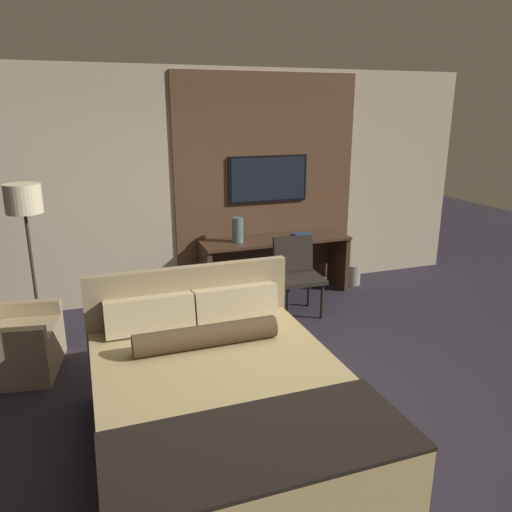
{
  "coord_description": "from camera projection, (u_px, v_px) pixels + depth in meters",
  "views": [
    {
      "loc": [
        -1.5,
        -3.42,
        2.32
      ],
      "look_at": [
        0.04,
        0.88,
        0.97
      ],
      "focal_mm": 35.0,
      "sensor_mm": 36.0,
      "label": 1
    }
  ],
  "objects": [
    {
      "name": "bed",
      "position": [
        223.0,
        409.0,
        3.41
      ],
      "size": [
        1.69,
        2.15,
        1.08
      ],
      "color": "#33281E",
      "rests_on": "ground_plane"
    },
    {
      "name": "book",
      "position": [
        302.0,
        234.0,
        6.45
      ],
      "size": [
        0.24,
        0.19,
        0.03
      ],
      "color": "navy",
      "rests_on": "desk"
    },
    {
      "name": "armchair_by_window",
      "position": [
        12.0,
        345.0,
        4.51
      ],
      "size": [
        0.84,
        0.85,
        0.79
      ],
      "rotation": [
        0.0,
        0.0,
        1.4
      ],
      "color": "#998460",
      "rests_on": "ground_plane"
    },
    {
      "name": "vase_tall",
      "position": [
        238.0,
        230.0,
        6.11
      ],
      "size": [
        0.14,
        0.14,
        0.3
      ],
      "color": "#4C706B",
      "rests_on": "desk"
    },
    {
      "name": "floor_lamp",
      "position": [
        25.0,
        212.0,
        4.76
      ],
      "size": [
        0.34,
        0.34,
        1.64
      ],
      "color": "#282623",
      "rests_on": "ground_plane"
    },
    {
      "name": "desk",
      "position": [
        274.0,
        255.0,
        6.41
      ],
      "size": [
        1.9,
        0.56,
        0.74
      ],
      "color": "#422D1E",
      "rests_on": "ground_plane"
    },
    {
      "name": "tv",
      "position": [
        268.0,
        179.0,
        6.34
      ],
      "size": [
        1.05,
        0.04,
        0.59
      ],
      "color": "black"
    },
    {
      "name": "ground_plane",
      "position": [
        287.0,
        393.0,
        4.23
      ],
      "size": [
        16.0,
        16.0,
        0.0
      ],
      "primitive_type": "plane",
      "color": "#28232D"
    },
    {
      "name": "waste_bin",
      "position": [
        352.0,
        274.0,
        6.82
      ],
      "size": [
        0.22,
        0.22,
        0.28
      ],
      "color": "gray",
      "rests_on": "ground_plane"
    },
    {
      "name": "desk_chair",
      "position": [
        296.0,
        269.0,
        5.81
      ],
      "size": [
        0.54,
        0.54,
        0.89
      ],
      "rotation": [
        0.0,
        0.0,
        -0.05
      ],
      "color": "#28231E",
      "rests_on": "ground_plane"
    },
    {
      "name": "wall_back_tv_panel",
      "position": [
        215.0,
        185.0,
        6.21
      ],
      "size": [
        7.2,
        0.09,
        2.8
      ],
      "color": "#BCAD8E",
      "rests_on": "ground_plane"
    }
  ]
}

